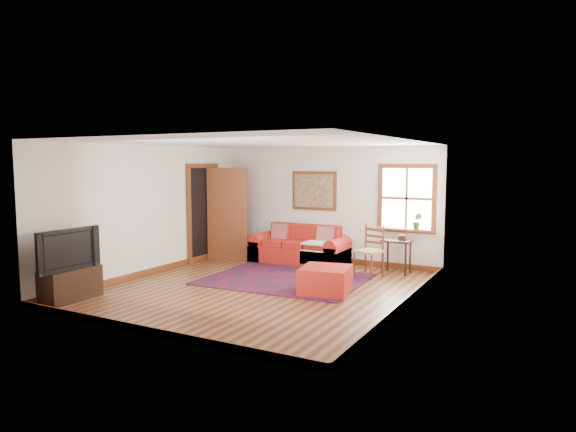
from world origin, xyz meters
The scene contains 13 objects.
ground centered at (0.00, 0.00, 0.00)m, with size 5.50×5.50×0.00m, color #411F11.
room_envelope centered at (0.00, 0.02, 1.65)m, with size 5.04×5.54×2.52m.
window centered at (1.78, 2.70, 1.31)m, with size 1.18×0.20×1.38m.
doorway centered at (-2.21, 1.78, 1.07)m, with size 0.89×1.08×2.14m.
framed_artwork centered at (-0.30, 2.71, 1.55)m, with size 1.05×0.07×0.85m.
persian_rug centered at (0.04, 0.80, 0.01)m, with size 2.85×2.28×0.02m, color #5D0D13.
red_leather_sofa centered at (-0.44, 2.34, 0.27)m, with size 2.09×0.86×0.82m.
red_ottoman centered at (1.11, 0.23, 0.22)m, with size 0.78×0.78×0.45m, color #AC1E16.
side_table centered at (1.69, 2.31, 0.55)m, with size 0.55×0.42×0.67m.
ladder_back_chair centered at (1.32, 1.83, 0.53)m, with size 0.56×0.54×0.98m.
media_cabinet centered at (-2.28, -2.05, 0.25)m, with size 0.42×0.93×0.51m, color black.
television centered at (-2.26, -2.15, 0.83)m, with size 1.12×0.15×0.65m, color black.
candle_hurricane centered at (-2.23, -1.63, 0.59)m, with size 0.12×0.12×0.18m.
Camera 1 is at (4.52, -7.41, 2.17)m, focal length 32.00 mm.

